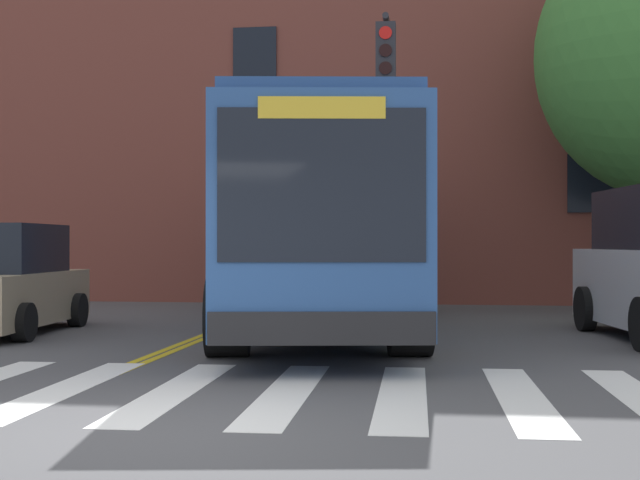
{
  "coord_description": "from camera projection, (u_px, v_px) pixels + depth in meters",
  "views": [
    {
      "loc": [
        2.43,
        -6.78,
        1.5
      ],
      "look_at": [
        0.54,
        7.32,
        1.55
      ],
      "focal_mm": 50.0,
      "sensor_mm": 36.0,
      "label": 1
    }
  ],
  "objects": [
    {
      "name": "ground_plane",
      "position": [
        130.0,
        433.0,
        7.04
      ],
      "size": [
        120.0,
        120.0,
        0.0
      ],
      "primitive_type": "plane",
      "color": "#4C4C4F"
    },
    {
      "name": "city_bus",
      "position": [
        316.0,
        225.0,
        15.28
      ],
      "size": [
        4.15,
        11.52,
        3.36
      ],
      "color": "#2D5699",
      "rests_on": "ground"
    },
    {
      "name": "crosswalk",
      "position": [
        175.0,
        390.0,
        9.04
      ],
      "size": [
        14.37,
        4.18,
        0.01
      ],
      "color": "white",
      "rests_on": "ground"
    },
    {
      "name": "building_facade",
      "position": [
        287.0,
        99.0,
        26.95
      ],
      "size": [
        40.82,
        9.54,
        11.71
      ],
      "color": "brown",
      "rests_on": "ground"
    },
    {
      "name": "lane_line_yellow_inner",
      "position": [
        291.0,
        301.0,
        23.07
      ],
      "size": [
        0.12,
        36.0,
        0.01
      ],
      "primitive_type": "cube",
      "color": "gold",
      "rests_on": "ground"
    },
    {
      "name": "lane_line_yellow_outer",
      "position": [
        297.0,
        301.0,
        23.05
      ],
      "size": [
        0.12,
        36.0,
        0.01
      ],
      "primitive_type": "cube",
      "color": "gold",
      "rests_on": "ground"
    },
    {
      "name": "car_tan_near_lane",
      "position": [
        0.0,
        283.0,
        14.77
      ],
      "size": [
        2.27,
        4.17,
        1.82
      ],
      "color": "tan",
      "rests_on": "ground"
    },
    {
      "name": "traffic_light_overhead",
      "position": [
        389.0,
        119.0,
        16.87
      ],
      "size": [
        0.35,
        3.11,
        5.71
      ],
      "color": "#28282D",
      "rests_on": "ground"
    }
  ]
}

